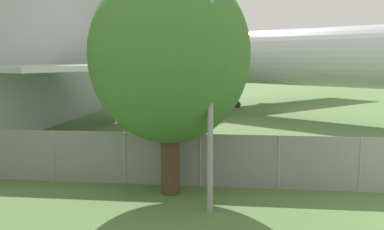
{
  "coord_description": "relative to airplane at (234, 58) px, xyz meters",
  "views": [
    {
      "loc": [
        1.53,
        -3.36,
        4.24
      ],
      "look_at": [
        -0.64,
        14.06,
        2.0
      ],
      "focal_mm": 42.0,
      "sensor_mm": 36.0,
      "label": 1
    }
  ],
  "objects": [
    {
      "name": "airplane",
      "position": [
        0.0,
        0.0,
        0.0
      ],
      "size": [
        40.86,
        34.45,
        12.2
      ],
      "rotation": [
        0.0,
        0.0,
        -0.62
      ],
      "color": "silver",
      "rests_on": "ground"
    },
    {
      "name": "perimeter_fence",
      "position": [
        -0.45,
        -21.21,
        -3.35
      ],
      "size": [
        56.07,
        0.07,
        1.77
      ],
      "color": "gray",
      "rests_on": "ground"
    },
    {
      "name": "light_mast",
      "position": [
        0.09,
        -23.64,
        0.79
      ],
      "size": [
        0.44,
        0.44,
        8.29
      ],
      "color": "#99999E",
      "rests_on": "ground"
    },
    {
      "name": "tree_behind_benches",
      "position": [
        -1.29,
        -22.11,
        0.08
      ],
      "size": [
        4.9,
        4.9,
        7.03
      ],
      "color": "#4C3823",
      "rests_on": "ground"
    }
  ]
}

